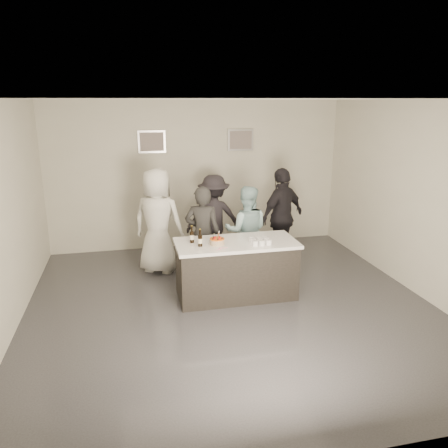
# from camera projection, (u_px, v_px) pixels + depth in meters

# --- Properties ---
(floor) EXTENTS (6.00, 6.00, 0.00)m
(floor) POSITION_uv_depth(u_px,v_px,m) (231.00, 306.00, 6.56)
(floor) COLOR #3D3D42
(floor) RESTS_ON ground
(ceiling) EXTENTS (6.00, 6.00, 0.00)m
(ceiling) POSITION_uv_depth(u_px,v_px,m) (232.00, 99.00, 5.74)
(ceiling) COLOR white
(wall_back) EXTENTS (6.00, 0.04, 3.00)m
(wall_back) POSITION_uv_depth(u_px,v_px,m) (197.00, 175.00, 8.96)
(wall_back) COLOR beige
(wall_back) RESTS_ON ground
(wall_front) EXTENTS (6.00, 0.04, 3.00)m
(wall_front) POSITION_uv_depth(u_px,v_px,m) (324.00, 302.00, 3.33)
(wall_front) COLOR beige
(wall_front) RESTS_ON ground
(wall_left) EXTENTS (0.04, 6.00, 3.00)m
(wall_left) POSITION_uv_depth(u_px,v_px,m) (2.00, 222.00, 5.52)
(wall_left) COLOR beige
(wall_left) RESTS_ON ground
(wall_right) EXTENTS (0.04, 6.00, 3.00)m
(wall_right) POSITION_uv_depth(u_px,v_px,m) (419.00, 199.00, 6.78)
(wall_right) COLOR beige
(wall_right) RESTS_ON ground
(picture_left) EXTENTS (0.54, 0.04, 0.44)m
(picture_left) POSITION_uv_depth(u_px,v_px,m) (152.00, 142.00, 8.55)
(picture_left) COLOR #B2B2B7
(picture_left) RESTS_ON wall_back
(picture_right) EXTENTS (0.54, 0.04, 0.44)m
(picture_right) POSITION_uv_depth(u_px,v_px,m) (240.00, 140.00, 8.93)
(picture_right) COLOR #B2B2B7
(picture_right) RESTS_ON wall_back
(bar_counter) EXTENTS (1.86, 0.86, 0.90)m
(bar_counter) POSITION_uv_depth(u_px,v_px,m) (236.00, 269.00, 6.80)
(bar_counter) COLOR white
(bar_counter) RESTS_ON ground
(cake) EXTENTS (0.22, 0.22, 0.08)m
(cake) POSITION_uv_depth(u_px,v_px,m) (217.00, 242.00, 6.54)
(cake) COLOR orange
(cake) RESTS_ON bar_counter
(beer_bottle_a) EXTENTS (0.07, 0.07, 0.26)m
(beer_bottle_a) POSITION_uv_depth(u_px,v_px,m) (192.00, 234.00, 6.60)
(beer_bottle_a) COLOR black
(beer_bottle_a) RESTS_ON bar_counter
(beer_bottle_b) EXTENTS (0.07, 0.07, 0.26)m
(beer_bottle_b) POSITION_uv_depth(u_px,v_px,m) (200.00, 238.00, 6.43)
(beer_bottle_b) COLOR black
(beer_bottle_b) RESTS_ON bar_counter
(tumbler_cluster) EXTENTS (0.30, 0.30, 0.08)m
(tumbler_cluster) POSITION_uv_depth(u_px,v_px,m) (260.00, 241.00, 6.60)
(tumbler_cluster) COLOR #C47212
(tumbler_cluster) RESTS_ON bar_counter
(candles) EXTENTS (0.24, 0.08, 0.01)m
(candles) POSITION_uv_depth(u_px,v_px,m) (220.00, 249.00, 6.35)
(candles) COLOR pink
(candles) RESTS_ON bar_counter
(person_main_black) EXTENTS (0.70, 0.57, 1.65)m
(person_main_black) POSITION_uv_depth(u_px,v_px,m) (203.00, 235.00, 7.29)
(person_main_black) COLOR #262626
(person_main_black) RESTS_ON ground
(person_main_blue) EXTENTS (0.90, 0.78, 1.59)m
(person_main_blue) POSITION_uv_depth(u_px,v_px,m) (246.00, 231.00, 7.59)
(person_main_blue) COLOR #9FCAD0
(person_main_blue) RESTS_ON ground
(person_guest_left) EXTENTS (1.09, 0.95, 1.87)m
(person_guest_left) POSITION_uv_depth(u_px,v_px,m) (158.00, 221.00, 7.67)
(person_guest_left) COLOR white
(person_guest_left) RESTS_ON ground
(person_guest_right) EXTENTS (1.14, 0.91, 1.81)m
(person_guest_right) POSITION_uv_depth(u_px,v_px,m) (282.00, 216.00, 8.09)
(person_guest_right) COLOR black
(person_guest_right) RESTS_ON ground
(person_guest_back) EXTENTS (1.09, 0.66, 1.64)m
(person_guest_back) POSITION_uv_depth(u_px,v_px,m) (214.00, 217.00, 8.39)
(person_guest_back) COLOR black
(person_guest_back) RESTS_ON ground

